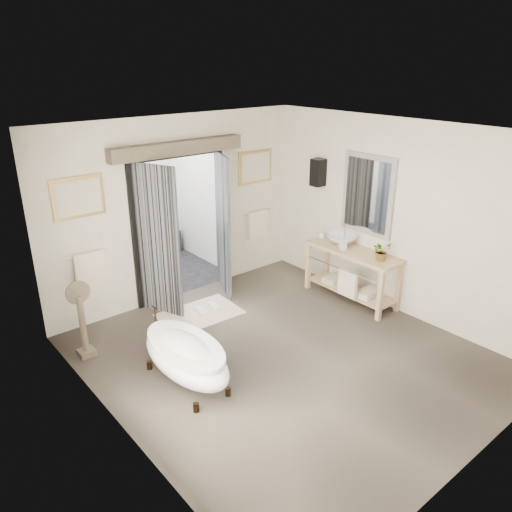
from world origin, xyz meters
name	(u,v)px	position (x,y,z in m)	size (l,w,h in m)	color
ground_plane	(285,357)	(0.00, 0.00, 0.00)	(5.00, 5.00, 0.00)	#5E564A
room_shell	(293,226)	(-0.04, -0.11, 1.86)	(4.52, 5.02, 2.91)	beige
shower_room	(137,220)	(0.00, 3.99, 0.91)	(2.22, 2.01, 2.51)	black
back_wall_dressing	(184,205)	(0.00, 2.32, 1.56)	(3.82, 0.78, 2.52)	black
clawfoot_tub	(186,356)	(-1.28, 0.37, 0.36)	(0.67, 1.51, 0.74)	black
vanity	(351,271)	(1.95, 0.56, 0.51)	(0.57, 1.60, 0.85)	tan
pedestal_mirror	(83,324)	(-1.99, 1.72, 0.46)	(0.32, 0.21, 1.08)	brown
rug	(200,314)	(-0.21, 1.70, 0.01)	(1.20, 0.80, 0.01)	beige
slippers	(207,308)	(-0.06, 1.72, 0.04)	(0.40, 0.29, 0.05)	silver
basin	(341,240)	(2.01, 0.86, 0.93)	(0.49, 0.49, 0.17)	white
plant	(382,251)	(1.97, 0.04, 1.00)	(0.27, 0.24, 0.31)	gray
soap_bottle_a	(343,244)	(1.87, 0.69, 0.95)	(0.09, 0.09, 0.19)	gray
soap_bottle_b	(322,234)	(1.98, 1.26, 0.93)	(0.12, 0.12, 0.16)	gray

